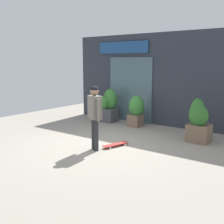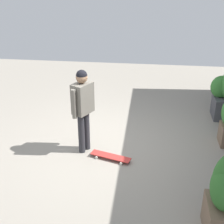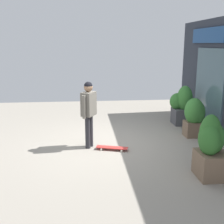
{
  "view_description": "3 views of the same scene",
  "coord_description": "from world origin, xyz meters",
  "px_view_note": "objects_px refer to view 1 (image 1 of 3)",
  "views": [
    {
      "loc": [
        4.86,
        -6.01,
        2.34
      ],
      "look_at": [
        0.3,
        0.14,
        0.97
      ],
      "focal_mm": 44.78,
      "sensor_mm": 36.0,
      "label": 1
    },
    {
      "loc": [
        5.79,
        0.81,
        3.62
      ],
      "look_at": [
        0.3,
        0.14,
        0.97
      ],
      "focal_mm": 51.93,
      "sensor_mm": 36.0,
      "label": 2
    },
    {
      "loc": [
        7.3,
        -0.54,
        2.67
      ],
      "look_at": [
        0.3,
        0.14,
        0.97
      ],
      "focal_mm": 45.66,
      "sensor_mm": 36.0,
      "label": 3
    }
  ],
  "objects_px": {
    "skateboarder": "(95,111)",
    "planter_box_right": "(109,105)",
    "planter_box_left": "(137,109)",
    "planter_box_mid": "(198,120)",
    "skateboard": "(116,144)"
  },
  "relations": [
    {
      "from": "skateboard",
      "to": "planter_box_left",
      "type": "bearing_deg",
      "value": 35.37
    },
    {
      "from": "skateboard",
      "to": "planter_box_mid",
      "type": "bearing_deg",
      "value": -25.51
    },
    {
      "from": "skateboarder",
      "to": "skateboard",
      "type": "distance_m",
      "value": 1.19
    },
    {
      "from": "planter_box_right",
      "to": "planter_box_mid",
      "type": "distance_m",
      "value": 3.94
    },
    {
      "from": "planter_box_left",
      "to": "planter_box_mid",
      "type": "height_order",
      "value": "planter_box_mid"
    },
    {
      "from": "skateboarder",
      "to": "planter_box_right",
      "type": "relative_size",
      "value": 1.32
    },
    {
      "from": "skateboarder",
      "to": "planter_box_mid",
      "type": "distance_m",
      "value": 3.13
    },
    {
      "from": "skateboarder",
      "to": "skateboard",
      "type": "relative_size",
      "value": 2.08
    },
    {
      "from": "planter_box_right",
      "to": "planter_box_mid",
      "type": "height_order",
      "value": "planter_box_right"
    },
    {
      "from": "skateboarder",
      "to": "planter_box_left",
      "type": "bearing_deg",
      "value": 39.52
    },
    {
      "from": "planter_box_mid",
      "to": "planter_box_left",
      "type": "bearing_deg",
      "value": 165.67
    },
    {
      "from": "planter_box_right",
      "to": "planter_box_mid",
      "type": "xyz_separation_m",
      "value": [
        3.87,
        -0.72,
        0.01
      ]
    },
    {
      "from": "skateboarder",
      "to": "planter_box_right",
      "type": "distance_m",
      "value": 3.71
    },
    {
      "from": "skateboarder",
      "to": "skateboard",
      "type": "height_order",
      "value": "skateboarder"
    },
    {
      "from": "skateboarder",
      "to": "planter_box_mid",
      "type": "xyz_separation_m",
      "value": [
        1.94,
        2.42,
        -0.4
      ]
    }
  ]
}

